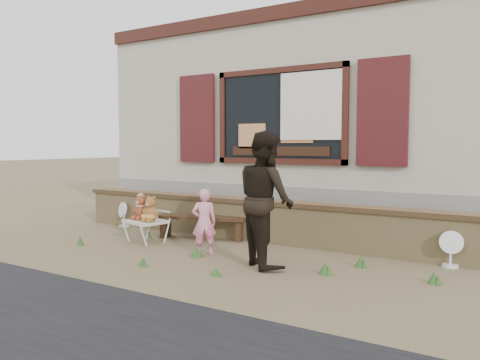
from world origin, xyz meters
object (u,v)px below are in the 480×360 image
Objects in this scene: teddy_bear_left at (141,207)px; child at (204,222)px; folding_chair at (146,222)px; adult at (266,199)px; bench at (202,222)px; teddy_bear_right at (151,208)px.

teddy_bear_left is 1.45m from child.
child reaches higher than folding_chair.
adult is at bearing 5.41° from teddy_bear_left.
folding_chair is at bearing 31.26° from adult.
folding_chair is at bearing 0.00° from teddy_bear_left.
bench is at bearing -89.19° from child.
teddy_bear_right is at bearing 31.63° from adult.
adult is (1.00, -0.06, 0.39)m from child.
folding_chair is 1.64× the size of teddy_bear_left.
child is at bearing 3.29° from teddy_bear_right.
bench is 0.88× the size of adult.
bench is 1.02m from teddy_bear_left.
child is 0.54× the size of adult.
teddy_bear_right is at bearing -0.00° from folding_chair.
child is (1.15, -0.19, -0.09)m from teddy_bear_right.
bench is 3.69× the size of teddy_bear_right.
teddy_bear_left is 0.24× the size of adult.
adult reaches higher than teddy_bear_left.
teddy_bear_right reaches higher than bench.
folding_chair is at bearing -147.97° from bench.
child reaches higher than teddy_bear_right.
folding_chair is at bearing 180.00° from teddy_bear_right.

